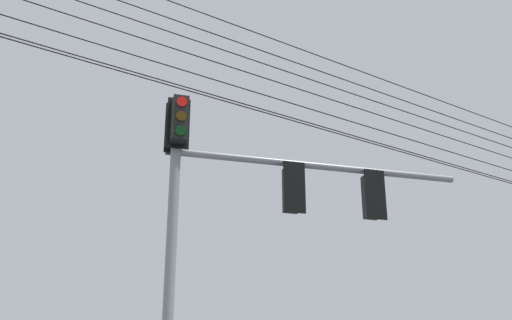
% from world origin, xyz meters
% --- Properties ---
extents(signal_mast_assembly, '(5.19, 4.12, 7.52)m').
position_xyz_m(signal_mast_assembly, '(1.27, -0.29, 5.42)').
color(signal_mast_assembly, gray).
rests_on(signal_mast_assembly, ground).
extents(overhead_wire_span, '(27.94, 9.03, 2.32)m').
position_xyz_m(overhead_wire_span, '(-0.99, 0.88, 8.66)').
color(overhead_wire_span, black).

